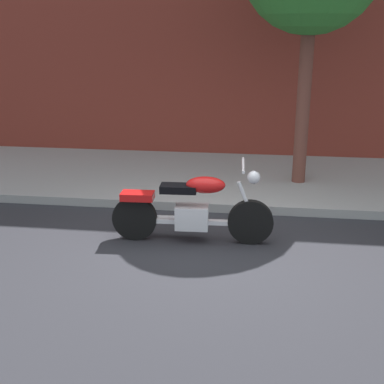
% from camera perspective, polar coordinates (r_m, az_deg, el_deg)
% --- Properties ---
extents(ground_plane, '(60.00, 60.00, 0.00)m').
position_cam_1_polar(ground_plane, '(6.79, 1.67, -6.33)').
color(ground_plane, '#28282D').
extents(sidewalk, '(20.38, 3.34, 0.14)m').
position_cam_1_polar(sidewalk, '(9.61, 3.59, 1.53)').
color(sidewalk, '#969696').
rests_on(sidewalk, ground).
extents(motorcycle, '(2.18, 0.70, 1.11)m').
position_cam_1_polar(motorcycle, '(6.86, -0.02, -1.94)').
color(motorcycle, black).
rests_on(motorcycle, ground).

